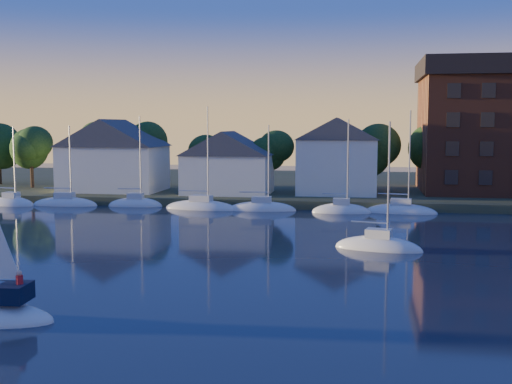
% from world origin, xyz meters
% --- Properties ---
extents(ground, '(260.00, 260.00, 0.00)m').
position_xyz_m(ground, '(0.00, 0.00, 0.00)').
color(ground, black).
rests_on(ground, ground).
extents(shoreline_land, '(160.00, 50.00, 2.00)m').
position_xyz_m(shoreline_land, '(0.00, 75.00, 0.00)').
color(shoreline_land, '#374025').
rests_on(shoreline_land, ground).
extents(wooden_dock, '(120.00, 3.00, 1.00)m').
position_xyz_m(wooden_dock, '(0.00, 52.00, 0.00)').
color(wooden_dock, brown).
rests_on(wooden_dock, ground).
extents(clubhouse_west, '(13.65, 9.45, 9.64)m').
position_xyz_m(clubhouse_west, '(-22.00, 58.00, 5.93)').
color(clubhouse_west, white).
rests_on(clubhouse_west, shoreline_land).
extents(clubhouse_centre, '(11.55, 8.40, 8.08)m').
position_xyz_m(clubhouse_centre, '(-6.00, 57.00, 5.13)').
color(clubhouse_centre, white).
rests_on(clubhouse_centre, shoreline_land).
extents(clubhouse_east, '(10.50, 8.40, 9.80)m').
position_xyz_m(clubhouse_east, '(8.00, 59.00, 6.00)').
color(clubhouse_east, white).
rests_on(clubhouse_east, shoreline_land).
extents(tree_line, '(93.40, 5.40, 8.90)m').
position_xyz_m(tree_line, '(2.00, 63.00, 7.18)').
color(tree_line, '#3D2B1B').
rests_on(tree_line, shoreline_land).
extents(moored_fleet, '(63.50, 2.40, 12.05)m').
position_xyz_m(moored_fleet, '(-12.00, 49.00, 0.10)').
color(moored_fleet, silver).
rests_on(moored_fleet, ground).
extents(drifting_sailboat_right, '(7.40, 3.89, 11.27)m').
position_xyz_m(drifting_sailboat_right, '(12.65, 27.03, 0.10)').
color(drifting_sailboat_right, silver).
rests_on(drifting_sailboat_right, ground).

